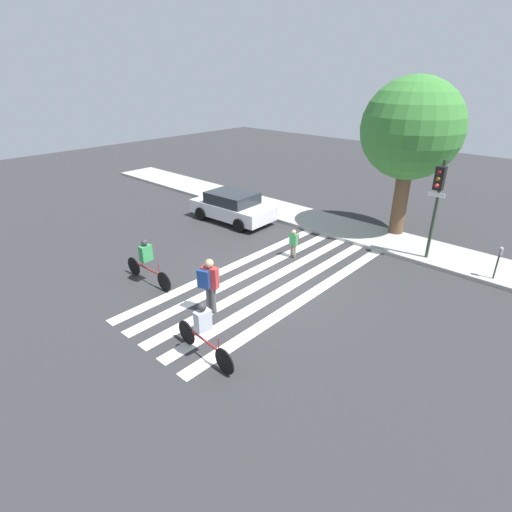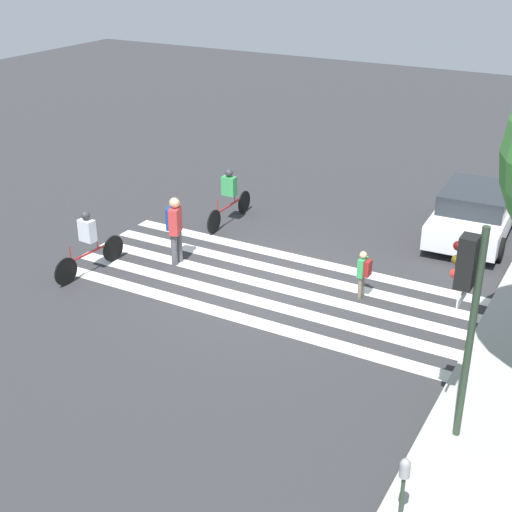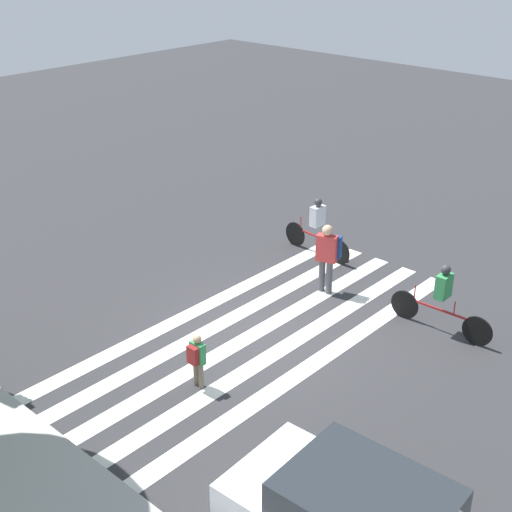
# 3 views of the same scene
# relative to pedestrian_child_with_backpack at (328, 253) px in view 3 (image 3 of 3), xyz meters

# --- Properties ---
(ground_plane) EXTENTS (60.00, 60.00, 0.00)m
(ground_plane) POSITION_rel_pedestrian_child_with_backpack_xyz_m (-0.03, 2.57, -1.04)
(ground_plane) COLOR #2D2D30
(sidewalk_curb) EXTENTS (36.00, 2.50, 0.14)m
(sidewalk_curb) POSITION_rel_pedestrian_child_with_backpack_xyz_m (-0.03, 8.82, -0.97)
(sidewalk_curb) COLOR #9E9E99
(sidewalk_curb) RESTS_ON ground_plane
(crosswalk_stripes) EXTENTS (3.81, 10.00, 0.01)m
(crosswalk_stripes) POSITION_rel_pedestrian_child_with_backpack_xyz_m (-0.03, 2.57, -1.04)
(crosswalk_stripes) COLOR silver
(crosswalk_stripes) RESTS_ON ground_plane
(pedestrian_child_with_backpack) EXTENTS (0.54, 0.52, 1.78)m
(pedestrian_child_with_backpack) POSITION_rel_pedestrian_child_with_backpack_xyz_m (0.00, 0.00, 0.00)
(pedestrian_child_with_backpack) COLOR #4C4C51
(pedestrian_child_with_backpack) RESTS_ON ground_plane
(pedestrian_adult_tall_backpack) EXTENTS (0.33, 0.28, 1.17)m
(pedestrian_adult_tall_backpack) POSITION_rel_pedestrian_child_with_backpack_xyz_m (-0.54, 4.86, -0.36)
(pedestrian_adult_tall_backpack) COLOR #6B6051
(pedestrian_adult_tall_backpack) RESTS_ON ground_plane
(cyclist_near_curb) EXTENTS (2.30, 0.42, 1.64)m
(cyclist_near_curb) POSITION_rel_pedestrian_child_with_backpack_xyz_m (1.51, -1.53, -0.17)
(cyclist_near_curb) COLOR black
(cyclist_near_curb) RESTS_ON ground_plane
(cyclist_far_lane) EXTENTS (2.45, 0.41, 1.63)m
(cyclist_far_lane) POSITION_rel_pedestrian_child_with_backpack_xyz_m (-2.98, -0.20, -0.17)
(cyclist_far_lane) COLOR black
(cyclist_far_lane) RESTS_ON ground_plane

